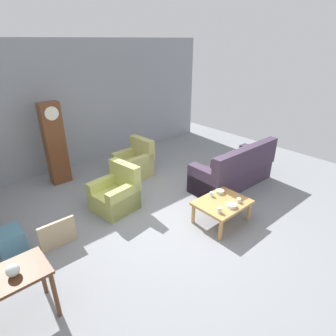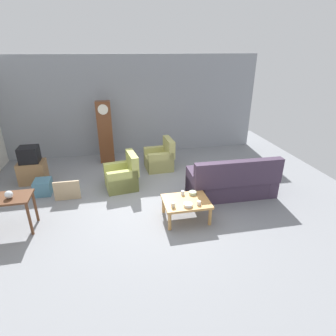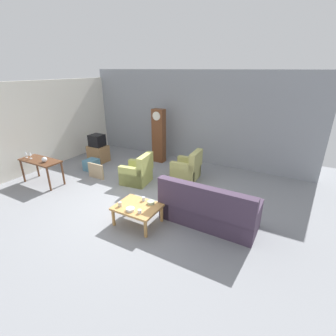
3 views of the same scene
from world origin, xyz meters
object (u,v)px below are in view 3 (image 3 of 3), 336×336
(grandfather_clock, at_px, (159,136))
(wine_glass_tall, at_px, (26,154))
(tv_stand_cabinet, at_px, (98,154))
(framed_picture_leaning, at_px, (96,171))
(couch_floral, at_px, (208,210))
(cup_white_porcelain, at_px, (140,211))
(bowl_white_stacked, at_px, (130,209))
(bowl_shallow_green, at_px, (151,202))
(storage_box_blue, at_px, (91,165))
(console_table_dark, at_px, (41,163))
(armchair_olive_near, at_px, (138,173))
(glass_dome_cloche, at_px, (44,160))
(wine_glass_mid, at_px, (30,155))
(coffee_table_wood, at_px, (137,208))
(armchair_olive_far, at_px, (187,169))
(cup_blue_rimmed, at_px, (144,199))
(cup_cream_tall, at_px, (120,204))
(tv_crt, at_px, (97,140))

(grandfather_clock, distance_m, wine_glass_tall, 4.26)
(tv_stand_cabinet, xyz_separation_m, framed_picture_leaning, (1.02, -1.18, -0.05))
(framed_picture_leaning, height_order, wine_glass_tall, wine_glass_tall)
(couch_floral, bearing_deg, cup_white_porcelain, -140.64)
(framed_picture_leaning, bearing_deg, bowl_white_stacked, -31.56)
(grandfather_clock, bearing_deg, bowl_shallow_green, -61.63)
(grandfather_clock, relative_size, storage_box_blue, 4.29)
(console_table_dark, relative_size, storage_box_blue, 2.90)
(armchair_olive_near, bearing_deg, framed_picture_leaning, -164.85)
(glass_dome_cloche, height_order, wine_glass_mid, wine_glass_mid)
(coffee_table_wood, distance_m, tv_stand_cabinet, 4.40)
(console_table_dark, relative_size, cup_white_porcelain, 15.73)
(bowl_shallow_green, relative_size, wine_glass_mid, 0.81)
(armchair_olive_near, distance_m, bowl_shallow_green, 2.08)
(grandfather_clock, height_order, bowl_shallow_green, grandfather_clock)
(framed_picture_leaning, distance_m, wine_glass_tall, 2.07)
(storage_box_blue, relative_size, bowl_shallow_green, 2.73)
(grandfather_clock, height_order, tv_stand_cabinet, grandfather_clock)
(bowl_white_stacked, bearing_deg, console_table_dark, 171.74)
(armchair_olive_far, relative_size, bowl_shallow_green, 5.59)
(cup_blue_rimmed, relative_size, bowl_shallow_green, 0.54)
(console_table_dark, height_order, cup_blue_rimmed, console_table_dark)
(coffee_table_wood, relative_size, bowl_white_stacked, 5.29)
(glass_dome_cloche, distance_m, cup_white_porcelain, 3.67)
(couch_floral, xyz_separation_m, wine_glass_tall, (-5.56, -0.51, 0.52))
(cup_cream_tall, xyz_separation_m, bowl_shallow_green, (0.53, 0.42, -0.02))
(storage_box_blue, distance_m, bowl_shallow_green, 3.76)
(cup_white_porcelain, bearing_deg, storage_box_blue, 149.88)
(bowl_white_stacked, height_order, bowl_shallow_green, bowl_shallow_green)
(coffee_table_wood, bearing_deg, bowl_white_stacked, -95.68)
(glass_dome_cloche, relative_size, bowl_white_stacked, 0.83)
(grandfather_clock, bearing_deg, wine_glass_tall, -127.14)
(tv_stand_cabinet, relative_size, cup_cream_tall, 6.81)
(cup_white_porcelain, bearing_deg, tv_stand_cabinet, 144.29)
(console_table_dark, height_order, bowl_shallow_green, console_table_dark)
(cup_blue_rimmed, height_order, wine_glass_mid, wine_glass_mid)
(wine_glass_mid, bearing_deg, armchair_olive_near, 28.04)
(bowl_white_stacked, distance_m, bowl_shallow_green, 0.50)
(couch_floral, height_order, armchair_olive_near, couch_floral)
(cup_white_porcelain, bearing_deg, bowl_shallow_green, 90.21)
(couch_floral, relative_size, bowl_shallow_green, 12.82)
(framed_picture_leaning, height_order, bowl_shallow_green, bowl_shallow_green)
(wine_glass_mid, bearing_deg, tv_stand_cabinet, 79.99)
(armchair_olive_far, relative_size, framed_picture_leaning, 1.53)
(armchair_olive_near, height_order, coffee_table_wood, armchair_olive_near)
(tv_crt, distance_m, bowl_shallow_green, 4.46)
(armchair_olive_near, bearing_deg, cup_white_porcelain, -53.08)
(console_table_dark, xyz_separation_m, cup_white_porcelain, (3.91, -0.52, -0.16))
(grandfather_clock, relative_size, cup_cream_tall, 19.31)
(armchair_olive_far, height_order, console_table_dark, armchair_olive_far)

